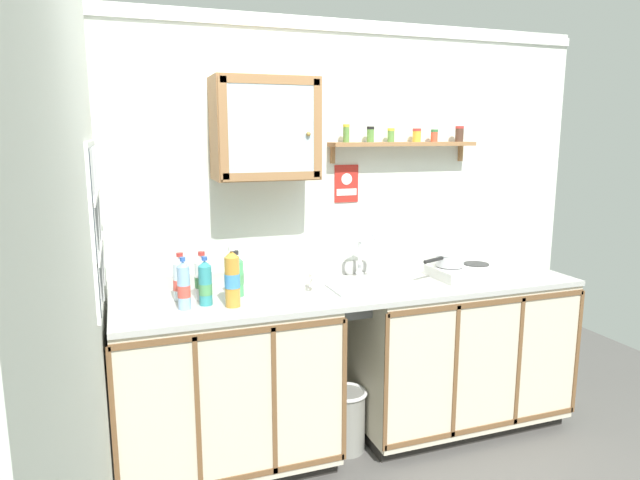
{
  "coord_description": "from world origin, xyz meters",
  "views": [
    {
      "loc": [
        -1.25,
        -2.52,
        1.82
      ],
      "look_at": [
        -0.18,
        0.45,
        1.22
      ],
      "focal_mm": 31.71,
      "sensor_mm": 36.0,
      "label": 1
    }
  ],
  "objects_px": {
    "warning_sign": "(346,184)",
    "bottle_soda_green_3": "(236,276)",
    "bottle_opaque_white_2": "(202,278)",
    "trash_bin": "(346,419)",
    "bottle_juice_amber_1": "(232,279)",
    "bottle_water_blue_5": "(184,286)",
    "bottle_detergent_teal_0": "(205,284)",
    "wall_cabinet": "(265,129)",
    "sink": "(368,289)",
    "bottle_water_clear_4": "(181,279)",
    "hot_plate_stove": "(465,272)",
    "mug": "(316,281)",
    "saucepan": "(449,259)"
  },
  "relations": [
    {
      "from": "hot_plate_stove",
      "to": "bottle_detergent_teal_0",
      "type": "height_order",
      "value": "bottle_detergent_teal_0"
    },
    {
      "from": "sink",
      "to": "bottle_juice_amber_1",
      "type": "xyz_separation_m",
      "value": [
        -0.82,
        -0.16,
        0.17
      ]
    },
    {
      "from": "bottle_opaque_white_2",
      "to": "mug",
      "type": "bearing_deg",
      "value": -1.62
    },
    {
      "from": "hot_plate_stove",
      "to": "trash_bin",
      "type": "relative_size",
      "value": 1.07
    },
    {
      "from": "warning_sign",
      "to": "bottle_water_clear_4",
      "type": "bearing_deg",
      "value": -167.82
    },
    {
      "from": "bottle_juice_amber_1",
      "to": "trash_bin",
      "type": "xyz_separation_m",
      "value": [
        0.65,
        0.06,
        -0.91
      ]
    },
    {
      "from": "bottle_opaque_white_2",
      "to": "bottle_soda_green_3",
      "type": "distance_m",
      "value": 0.18
    },
    {
      "from": "bottle_soda_green_3",
      "to": "trash_bin",
      "type": "bearing_deg",
      "value": -11.27
    },
    {
      "from": "saucepan",
      "to": "mug",
      "type": "distance_m",
      "value": 0.85
    },
    {
      "from": "bottle_water_blue_5",
      "to": "trash_bin",
      "type": "xyz_separation_m",
      "value": [
        0.89,
        0.03,
        -0.89
      ]
    },
    {
      "from": "bottle_water_clear_4",
      "to": "bottle_water_blue_5",
      "type": "xyz_separation_m",
      "value": [
        -0.0,
        -0.17,
        0.01
      ]
    },
    {
      "from": "trash_bin",
      "to": "bottle_water_blue_5",
      "type": "bearing_deg",
      "value": -178.33
    },
    {
      "from": "bottle_detergent_teal_0",
      "to": "wall_cabinet",
      "type": "xyz_separation_m",
      "value": [
        0.38,
        0.21,
        0.77
      ]
    },
    {
      "from": "bottle_juice_amber_1",
      "to": "bottle_opaque_white_2",
      "type": "height_order",
      "value": "bottle_juice_amber_1"
    },
    {
      "from": "bottle_juice_amber_1",
      "to": "wall_cabinet",
      "type": "distance_m",
      "value": 0.83
    },
    {
      "from": "bottle_detergent_teal_0",
      "to": "bottle_water_blue_5",
      "type": "relative_size",
      "value": 0.95
    },
    {
      "from": "saucepan",
      "to": "bottle_juice_amber_1",
      "type": "distance_m",
      "value": 1.35
    },
    {
      "from": "bottle_juice_amber_1",
      "to": "mug",
      "type": "xyz_separation_m",
      "value": [
        0.5,
        0.16,
        -0.1
      ]
    },
    {
      "from": "wall_cabinet",
      "to": "trash_bin",
      "type": "distance_m",
      "value": 1.72
    },
    {
      "from": "bottle_juice_amber_1",
      "to": "wall_cabinet",
      "type": "height_order",
      "value": "wall_cabinet"
    },
    {
      "from": "bottle_opaque_white_2",
      "to": "warning_sign",
      "type": "xyz_separation_m",
      "value": [
        0.92,
        0.25,
        0.45
      ]
    },
    {
      "from": "bottle_water_blue_5",
      "to": "wall_cabinet",
      "type": "distance_m",
      "value": 0.94
    },
    {
      "from": "sink",
      "to": "trash_bin",
      "type": "bearing_deg",
      "value": -151.2
    },
    {
      "from": "bottle_water_blue_5",
      "to": "trash_bin",
      "type": "height_order",
      "value": "bottle_water_blue_5"
    },
    {
      "from": "trash_bin",
      "to": "hot_plate_stove",
      "type": "bearing_deg",
      "value": 3.4
    },
    {
      "from": "saucepan",
      "to": "bottle_opaque_white_2",
      "type": "xyz_separation_m",
      "value": [
        -1.47,
        0.04,
        0.0
      ]
    },
    {
      "from": "bottle_opaque_white_2",
      "to": "warning_sign",
      "type": "distance_m",
      "value": 1.05
    },
    {
      "from": "bottle_juice_amber_1",
      "to": "trash_bin",
      "type": "height_order",
      "value": "bottle_juice_amber_1"
    },
    {
      "from": "sink",
      "to": "bottle_detergent_teal_0",
      "type": "distance_m",
      "value": 0.96
    },
    {
      "from": "bottle_detergent_teal_0",
      "to": "bottle_opaque_white_2",
      "type": "bearing_deg",
      "value": 90.07
    },
    {
      "from": "trash_bin",
      "to": "bottle_detergent_teal_0",
      "type": "bearing_deg",
      "value": 179.33
    },
    {
      "from": "warning_sign",
      "to": "mug",
      "type": "bearing_deg",
      "value": -136.77
    },
    {
      "from": "sink",
      "to": "trash_bin",
      "type": "height_order",
      "value": "sink"
    },
    {
      "from": "bottle_water_blue_5",
      "to": "mug",
      "type": "xyz_separation_m",
      "value": [
        0.74,
        0.12,
        -0.07
      ]
    },
    {
      "from": "wall_cabinet",
      "to": "bottle_soda_green_3",
      "type": "bearing_deg",
      "value": -152.99
    },
    {
      "from": "bottle_water_blue_5",
      "to": "bottle_detergent_teal_0",
      "type": "bearing_deg",
      "value": 17.52
    },
    {
      "from": "bottle_soda_green_3",
      "to": "bottle_water_blue_5",
      "type": "height_order",
      "value": "bottle_water_blue_5"
    },
    {
      "from": "warning_sign",
      "to": "bottle_soda_green_3",
      "type": "bearing_deg",
      "value": -161.58
    },
    {
      "from": "trash_bin",
      "to": "bottle_juice_amber_1",
      "type": "bearing_deg",
      "value": -174.37
    },
    {
      "from": "warning_sign",
      "to": "bottle_juice_amber_1",
      "type": "bearing_deg",
      "value": -151.55
    },
    {
      "from": "hot_plate_stove",
      "to": "bottle_soda_green_3",
      "type": "relative_size",
      "value": 1.6
    },
    {
      "from": "bottle_soda_green_3",
      "to": "trash_bin",
      "type": "distance_m",
      "value": 1.07
    },
    {
      "from": "saucepan",
      "to": "bottle_water_clear_4",
      "type": "bearing_deg",
      "value": 177.25
    },
    {
      "from": "bottle_water_blue_5",
      "to": "bottle_juice_amber_1",
      "type": "bearing_deg",
      "value": -9.26
    },
    {
      "from": "bottle_opaque_white_2",
      "to": "bottle_water_clear_4",
      "type": "xyz_separation_m",
      "value": [
        -0.11,
        0.03,
        -0.0
      ]
    },
    {
      "from": "bottle_soda_green_3",
      "to": "warning_sign",
      "type": "bearing_deg",
      "value": 18.42
    },
    {
      "from": "warning_sign",
      "to": "trash_bin",
      "type": "xyz_separation_m",
      "value": [
        -0.14,
        -0.37,
        -1.33
      ]
    },
    {
      "from": "bottle_water_clear_4",
      "to": "wall_cabinet",
      "type": "distance_m",
      "value": 0.92
    },
    {
      "from": "mug",
      "to": "warning_sign",
      "type": "distance_m",
      "value": 0.65
    },
    {
      "from": "bottle_juice_amber_1",
      "to": "bottle_water_clear_4",
      "type": "bearing_deg",
      "value": 138.1
    }
  ]
}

